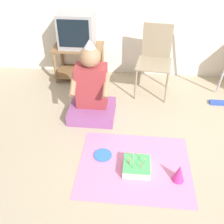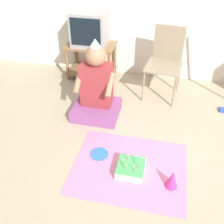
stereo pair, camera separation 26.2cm
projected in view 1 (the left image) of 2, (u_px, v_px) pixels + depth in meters
The scene contains 9 objects.
ground_plane at pixel (173, 173), 2.44m from camera, with size 16.00×16.00×0.00m, color tan.
tv_stand at pixel (79, 59), 3.75m from camera, with size 0.68×0.43×0.50m.
tv at pixel (77, 29), 3.49m from camera, with size 0.46×0.42×0.45m.
folding_chair at pixel (155, 56), 3.35m from camera, with size 0.48×0.48×0.88m.
person_seated at pixel (92, 92), 2.98m from camera, with size 0.53×0.46×0.93m.
party_cloth at pixel (134, 165), 2.51m from camera, with size 1.07×0.87×0.01m.
birthday_cake at pixel (137, 166), 2.45m from camera, with size 0.25×0.25×0.16m.
party_hat_blue at pixel (179, 173), 2.32m from camera, with size 0.11×0.11×0.18m.
paper_plate at pixel (103, 155), 2.61m from camera, with size 0.18×0.18×0.01m.
Camera 1 is at (-0.42, -1.67, 1.91)m, focal length 42.00 mm.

